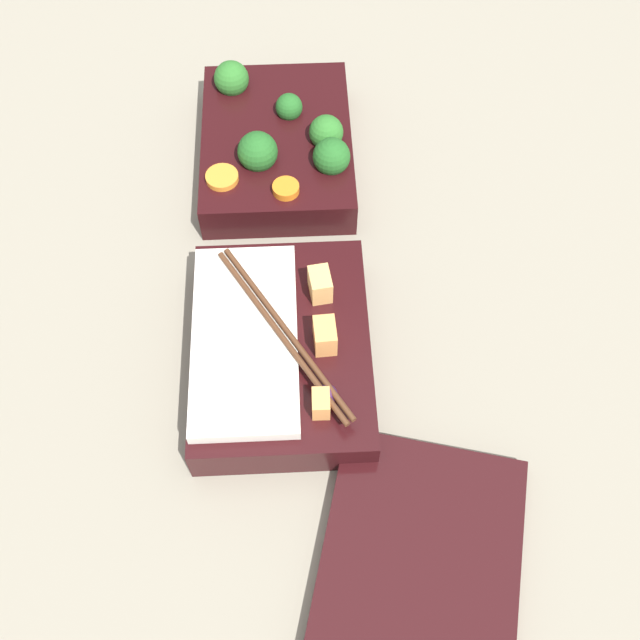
# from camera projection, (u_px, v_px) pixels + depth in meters

# --- Properties ---
(ground_plane) EXTENTS (3.00, 3.00, 0.00)m
(ground_plane) POSITION_uv_depth(u_px,v_px,m) (280.00, 258.00, 0.73)
(ground_plane) COLOR gray
(bento_tray_vegetable) EXTENTS (0.21, 0.15, 0.07)m
(bento_tray_vegetable) POSITION_uv_depth(u_px,v_px,m) (279.00, 144.00, 0.78)
(bento_tray_vegetable) COLOR black
(bento_tray_vegetable) RESTS_ON ground_plane
(bento_tray_rice) EXTENTS (0.21, 0.15, 0.07)m
(bento_tray_rice) POSITION_uv_depth(u_px,v_px,m) (280.00, 349.00, 0.65)
(bento_tray_rice) COLOR black
(bento_tray_rice) RESTS_ON ground_plane
(bento_lid) EXTENTS (0.23, 0.20, 0.02)m
(bento_lid) POSITION_uv_depth(u_px,v_px,m) (419.00, 570.00, 0.57)
(bento_lid) COLOR black
(bento_lid) RESTS_ON ground_plane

